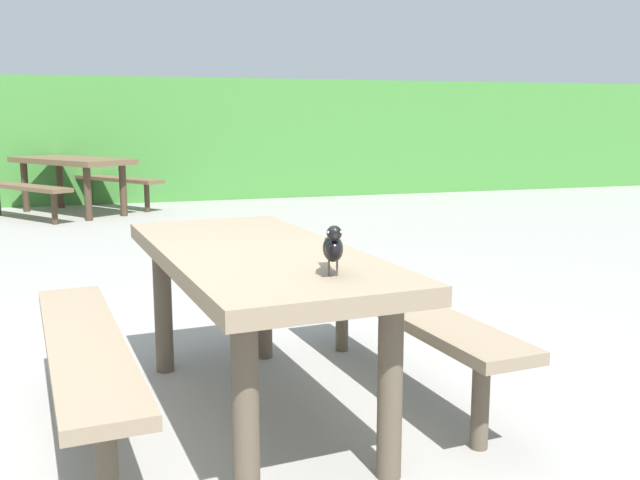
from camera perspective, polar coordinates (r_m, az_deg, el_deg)
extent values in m
plane|color=gray|center=(3.02, -9.81, -15.43)|extent=(60.00, 60.00, 0.00)
cube|color=#428438|center=(11.83, -15.83, 7.81)|extent=(28.00, 1.87, 1.85)
cube|color=#84725B|center=(2.99, -5.21, -1.30)|extent=(0.94, 1.87, 0.07)
cylinder|color=brown|center=(2.38, -6.00, -13.62)|extent=(0.09, 0.09, 0.67)
cylinder|color=brown|center=(2.58, 5.63, -11.77)|extent=(0.09, 0.09, 0.67)
cylinder|color=brown|center=(3.68, -12.47, -5.28)|extent=(0.09, 0.09, 0.67)
cylinder|color=brown|center=(3.81, -4.56, -4.57)|extent=(0.09, 0.09, 0.67)
cube|color=#84725B|center=(2.94, -18.36, -7.85)|extent=(0.45, 1.73, 0.05)
cylinder|color=brown|center=(2.42, -16.70, -17.26)|extent=(0.07, 0.07, 0.39)
cylinder|color=brown|center=(3.61, -19.05, -8.21)|extent=(0.07, 0.07, 0.39)
cube|color=#84725B|center=(3.33, 6.44, -5.27)|extent=(0.45, 1.73, 0.05)
cylinder|color=brown|center=(2.89, 12.74, -12.47)|extent=(0.07, 0.07, 0.39)
cylinder|color=brown|center=(3.94, 1.77, -6.13)|extent=(0.07, 0.07, 0.39)
ellipsoid|color=black|center=(2.44, 1.04, -0.68)|extent=(0.10, 0.16, 0.09)
ellipsoid|color=black|center=(2.40, 1.11, -0.71)|extent=(0.07, 0.08, 0.06)
sphere|color=black|center=(2.37, 1.15, 0.55)|extent=(0.05, 0.05, 0.05)
sphere|color=#EAE08C|center=(2.36, 1.65, 0.63)|extent=(0.01, 0.01, 0.01)
sphere|color=#EAE08C|center=(2.36, 0.70, 0.62)|extent=(0.01, 0.01, 0.01)
cone|color=black|center=(2.33, 1.23, 0.39)|extent=(0.02, 0.03, 0.02)
cube|color=black|center=(2.56, 0.85, -0.49)|extent=(0.06, 0.10, 0.04)
cylinder|color=#47423D|center=(2.45, 1.38, -2.27)|extent=(0.01, 0.01, 0.05)
cylinder|color=#47423D|center=(2.45, 0.72, -2.28)|extent=(0.01, 0.01, 0.05)
cube|color=brown|center=(9.95, -19.32, 6.03)|extent=(1.67, 1.90, 0.07)
cylinder|color=#423324|center=(9.25, -18.12, 3.54)|extent=(0.09, 0.09, 0.67)
cylinder|color=#423324|center=(9.57, -15.51, 3.86)|extent=(0.09, 0.09, 0.67)
cylinder|color=#423324|center=(10.43, -22.57, 3.94)|extent=(0.09, 0.09, 0.67)
cylinder|color=#423324|center=(10.71, -20.12, 4.23)|extent=(0.09, 0.09, 0.67)
cube|color=brown|center=(9.60, -22.69, 3.96)|extent=(1.23, 1.55, 0.05)
cylinder|color=#423324|center=(9.08, -20.53, 2.40)|extent=(0.07, 0.07, 0.39)
cube|color=brown|center=(10.38, -16.01, 4.73)|extent=(1.23, 1.55, 0.05)
cylinder|color=#423324|center=(9.90, -13.70, 3.32)|extent=(0.07, 0.07, 0.39)
cylinder|color=#423324|center=(10.91, -18.00, 3.71)|extent=(0.07, 0.07, 0.39)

